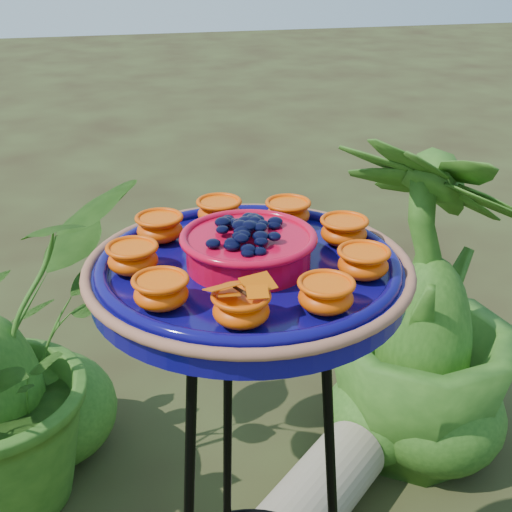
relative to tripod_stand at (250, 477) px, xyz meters
name	(u,v)px	position (x,y,z in m)	size (l,w,h in m)	color
tripod_stand	(250,477)	(0.00, 0.00, 0.00)	(0.39, 0.41, 0.99)	black
feeder_dish	(248,267)	(0.00, 0.00, 0.44)	(0.54, 0.54, 0.12)	#0B0756
driftwood_log	(304,511)	(0.23, 0.38, -0.51)	(0.20, 0.20, 0.59)	gray
shrub_back_right	(428,302)	(0.69, 0.69, -0.08)	(0.58, 0.58, 1.04)	#244D14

